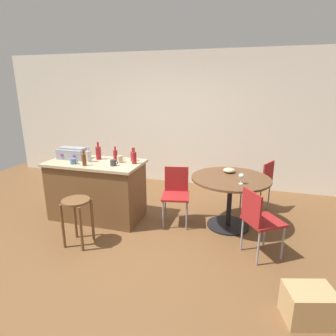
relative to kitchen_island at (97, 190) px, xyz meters
The scene contains 21 objects.
ground_plane 0.99m from the kitchen_island, 28.20° to the right, with size 8.80×8.80×0.00m, color brown.
back_wall 2.39m from the kitchen_island, 69.66° to the left, with size 8.00×0.10×2.70m, color silver.
kitchen_island is the anchor object (origin of this frame).
wooden_stool 0.82m from the kitchen_island, 77.73° to the right, with size 0.36×0.36×0.63m.
dining_table 2.05m from the kitchen_island, ahead, with size 1.12×1.12×0.77m.
folding_chair_near 2.46m from the kitchen_island, 10.08° to the right, with size 0.56×0.56×0.86m.
folding_chair_far 2.66m from the kitchen_island, 22.13° to the left, with size 0.53×0.53×0.85m.
folding_chair_left 1.25m from the kitchen_island, ahead, with size 0.47×0.47×0.85m.
toolbox 0.69m from the kitchen_island, 169.66° to the left, with size 0.44×0.27×0.18m.
bottle_0 0.58m from the kitchen_island, 95.92° to the left, with size 0.08×0.08×0.27m.
bottle_1 0.63m from the kitchen_island, 29.09° to the left, with size 0.07×0.07×0.22m.
bottle_2 0.59m from the kitchen_island, 96.47° to the right, with size 0.06×0.06×0.23m.
bottle_3 0.55m from the kitchen_island, 162.31° to the right, with size 0.08×0.08×0.23m.
bottle_4 0.83m from the kitchen_island, ahead, with size 0.07×0.07×0.24m.
bottle_5 0.79m from the kitchen_island, 22.32° to the left, with size 0.07×0.07×0.20m.
cup_0 0.58m from the kitchen_island, 139.27° to the right, with size 0.12×0.09×0.08m.
cup_1 0.64m from the kitchen_island, 10.97° to the left, with size 0.12×0.09×0.10m.
cup_2 0.64m from the kitchen_island, 18.00° to the right, with size 0.12×0.09×0.09m.
wine_glass 2.21m from the kitchen_island, ahead, with size 0.07×0.07×0.14m.
serving_bowl 2.07m from the kitchen_island, 14.43° to the left, with size 0.18×0.18×0.07m, color tan.
cardboard_box 3.17m from the kitchen_island, 24.90° to the right, with size 0.41×0.31×0.31m, color tan.
Camera 1 is at (1.48, -3.25, 2.02)m, focal length 30.17 mm.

